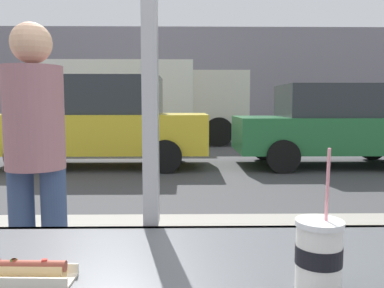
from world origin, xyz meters
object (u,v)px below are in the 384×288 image
(box_truck, at_px, (140,98))
(pedestrian, at_px, (35,152))
(parked_car_green, at_px, (333,125))
(hotdog_tray_near, at_px, (18,272))
(parked_car_yellow, at_px, (104,122))
(soda_cup_left, at_px, (319,254))

(box_truck, bearing_deg, pedestrian, -86.56)
(parked_car_green, height_order, box_truck, box_truck)
(hotdog_tray_near, bearing_deg, parked_car_yellow, 100.02)
(hotdog_tray_near, relative_size, parked_car_green, 0.06)
(hotdog_tray_near, relative_size, pedestrian, 0.16)
(soda_cup_left, relative_size, pedestrian, 0.19)
(hotdog_tray_near, distance_m, parked_car_green, 8.34)
(soda_cup_left, distance_m, box_truck, 12.71)
(box_truck, height_order, pedestrian, box_truck)
(parked_car_green, relative_size, box_truck, 0.61)
(box_truck, bearing_deg, parked_car_green, -46.99)
(hotdog_tray_near, height_order, pedestrian, pedestrian)
(hotdog_tray_near, xyz_separation_m, box_truck, (-1.12, 12.52, 0.54))
(hotdog_tray_near, relative_size, parked_car_yellow, 0.06)
(soda_cup_left, height_order, box_truck, box_truck)
(soda_cup_left, xyz_separation_m, pedestrian, (-1.11, 1.36, 0.06))
(pedestrian, bearing_deg, parked_car_green, 57.62)
(soda_cup_left, distance_m, hotdog_tray_near, 0.67)
(soda_cup_left, relative_size, hotdog_tray_near, 1.22)
(soda_cup_left, relative_size, parked_car_yellow, 0.07)
(hotdog_tray_near, xyz_separation_m, parked_car_yellow, (-1.34, 7.56, -0.01))
(hotdog_tray_near, height_order, parked_car_green, parked_car_green)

